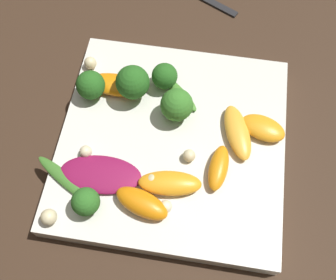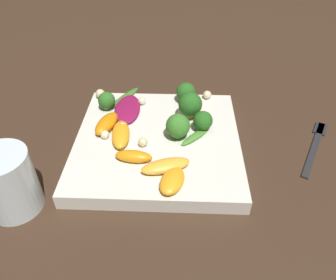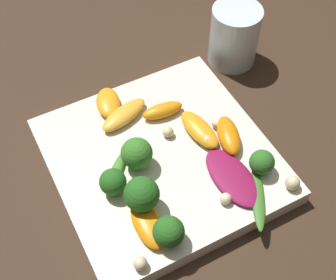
% 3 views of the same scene
% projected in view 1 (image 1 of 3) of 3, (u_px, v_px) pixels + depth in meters
% --- Properties ---
extents(ground_plane, '(2.40, 2.40, 0.00)m').
position_uv_depth(ground_plane, '(172.00, 147.00, 0.51)').
color(ground_plane, '#382619').
extents(plate, '(0.28, 0.28, 0.03)m').
position_uv_depth(plate, '(172.00, 143.00, 0.50)').
color(plate, silver).
rests_on(plate, ground_plane).
extents(radicchio_leaf_0, '(0.10, 0.05, 0.01)m').
position_uv_depth(radicchio_leaf_0, '(100.00, 174.00, 0.46)').
color(radicchio_leaf_0, maroon).
rests_on(radicchio_leaf_0, plate).
extents(orange_segment_0, '(0.06, 0.05, 0.02)m').
position_uv_depth(orange_segment_0, '(263.00, 128.00, 0.49)').
color(orange_segment_0, orange).
rests_on(orange_segment_0, plate).
extents(orange_segment_1, '(0.07, 0.05, 0.02)m').
position_uv_depth(orange_segment_1, '(142.00, 203.00, 0.44)').
color(orange_segment_1, orange).
rests_on(orange_segment_1, plate).
extents(orange_segment_2, '(0.03, 0.06, 0.02)m').
position_uv_depth(orange_segment_2, '(218.00, 168.00, 0.46)').
color(orange_segment_2, orange).
rests_on(orange_segment_2, plate).
extents(orange_segment_3, '(0.08, 0.04, 0.02)m').
position_uv_depth(orange_segment_3, '(170.00, 183.00, 0.45)').
color(orange_segment_3, orange).
rests_on(orange_segment_3, plate).
extents(orange_segment_4, '(0.07, 0.04, 0.02)m').
position_uv_depth(orange_segment_4, '(115.00, 85.00, 0.51)').
color(orange_segment_4, orange).
rests_on(orange_segment_4, plate).
extents(orange_segment_5, '(0.05, 0.08, 0.02)m').
position_uv_depth(orange_segment_5, '(237.00, 132.00, 0.48)').
color(orange_segment_5, '#FCAD33').
rests_on(orange_segment_5, plate).
extents(broccoli_floret_0, '(0.04, 0.04, 0.05)m').
position_uv_depth(broccoli_floret_0, '(175.00, 105.00, 0.48)').
color(broccoli_floret_0, '#7A9E51').
rests_on(broccoli_floret_0, plate).
extents(broccoli_floret_1, '(0.04, 0.04, 0.05)m').
position_uv_depth(broccoli_floret_1, '(133.00, 83.00, 0.49)').
color(broccoli_floret_1, '#7A9E51').
rests_on(broccoli_floret_1, plate).
extents(broccoli_floret_2, '(0.04, 0.04, 0.04)m').
position_uv_depth(broccoli_floret_2, '(91.00, 85.00, 0.50)').
color(broccoli_floret_2, '#84AD5B').
rests_on(broccoli_floret_2, plate).
extents(broccoli_floret_3, '(0.03, 0.03, 0.04)m').
position_uv_depth(broccoli_floret_3, '(86.00, 202.00, 0.44)').
color(broccoli_floret_3, '#7A9E51').
rests_on(broccoli_floret_3, plate).
extents(broccoli_floret_4, '(0.03, 0.03, 0.04)m').
position_uv_depth(broccoli_floret_4, '(165.00, 76.00, 0.51)').
color(broccoli_floret_4, '#7A9E51').
rests_on(broccoli_floret_4, plate).
extents(arugula_sprig_0, '(0.09, 0.06, 0.01)m').
position_uv_depth(arugula_sprig_0, '(67.00, 180.00, 0.46)').
color(arugula_sprig_0, '#3D7528').
rests_on(arugula_sprig_0, plate).
extents(arugula_sprig_1, '(0.06, 0.06, 0.01)m').
position_uv_depth(arugula_sprig_1, '(180.00, 93.00, 0.51)').
color(arugula_sprig_1, '#47842D').
rests_on(arugula_sprig_1, plate).
extents(macadamia_nut_0, '(0.02, 0.02, 0.02)m').
position_uv_depth(macadamia_nut_0, '(153.00, 181.00, 0.46)').
color(macadamia_nut_0, beige).
rests_on(macadamia_nut_0, plate).
extents(macadamia_nut_1, '(0.02, 0.02, 0.02)m').
position_uv_depth(macadamia_nut_1, '(90.00, 63.00, 0.53)').
color(macadamia_nut_1, beige).
rests_on(macadamia_nut_1, plate).
extents(macadamia_nut_2, '(0.02, 0.02, 0.02)m').
position_uv_depth(macadamia_nut_2, '(189.00, 156.00, 0.47)').
color(macadamia_nut_2, beige).
rests_on(macadamia_nut_2, plate).
extents(macadamia_nut_3, '(0.01, 0.01, 0.01)m').
position_uv_depth(macadamia_nut_3, '(86.00, 151.00, 0.47)').
color(macadamia_nut_3, beige).
rests_on(macadamia_nut_3, plate).
extents(macadamia_nut_4, '(0.02, 0.02, 0.02)m').
position_uv_depth(macadamia_nut_4, '(49.00, 217.00, 0.44)').
color(macadamia_nut_4, beige).
rests_on(macadamia_nut_4, plate).
extents(macadamia_nut_5, '(0.01, 0.01, 0.01)m').
position_uv_depth(macadamia_nut_5, '(166.00, 206.00, 0.44)').
color(macadamia_nut_5, beige).
rests_on(macadamia_nut_5, plate).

